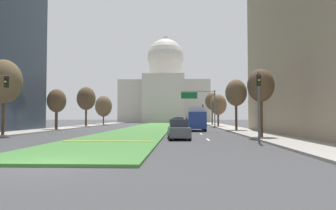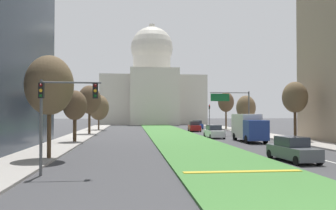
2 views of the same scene
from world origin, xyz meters
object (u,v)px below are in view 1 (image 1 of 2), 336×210
object	(u,v)px
overhead_guide_sign	(202,101)
sedan_lead_stopped	(179,130)
traffic_light_far_right	(203,111)
street_tree_right_far	(218,105)
capitol_building	(165,92)
traffic_light_near_right	(259,98)
street_tree_left_near	(4,82)
street_tree_right_near	(261,86)
sedan_distant	(179,122)
street_tree_left_distant	(104,106)
box_truck_delivery	(196,119)
street_tree_right_distant	(212,101)
street_tree_left_mid	(57,101)
sedan_far_horizon	(189,121)
street_tree_right_mid	(236,93)
sedan_midblock	(177,124)
street_tree_left_far	(86,99)

from	to	relation	value
overhead_guide_sign	sedan_lead_stopped	distance (m)	26.59
traffic_light_far_right	street_tree_right_far	distance (m)	20.27
capitol_building	traffic_light_near_right	distance (m)	85.03
traffic_light_far_right	street_tree_left_near	bearing A→B (deg)	-115.35
street_tree_right_near	sedan_distant	size ratio (longest dim) A/B	1.42
street_tree_left_distant	box_truck_delivery	distance (m)	33.28
street_tree_left_distant	street_tree_right_distant	world-z (taller)	street_tree_right_distant
overhead_guide_sign	street_tree_left_mid	world-z (taller)	overhead_guide_sign
traffic_light_far_right	overhead_guide_sign	xyz separation A→B (m)	(-2.05, -24.92, 1.35)
sedan_far_horizon	street_tree_right_far	bearing A→B (deg)	-72.12
street_tree_right_mid	sedan_midblock	distance (m)	11.25
street_tree_right_near	street_tree_left_mid	world-z (taller)	street_tree_right_near
capitol_building	street_tree_right_near	world-z (taller)	capitol_building
traffic_light_near_right	sedan_far_horizon	size ratio (longest dim) A/B	1.26
capitol_building	street_tree_left_near	xyz separation A→B (m)	(-12.00, -77.48, -5.07)
street_tree_right_mid	street_tree_right_distant	bearing A→B (deg)	90.65
traffic_light_near_right	sedan_lead_stopped	xyz separation A→B (m)	(-5.88, 4.06, -2.51)
street_tree_right_mid	street_tree_right_far	bearing A→B (deg)	91.72
sedan_lead_stopped	box_truck_delivery	distance (m)	15.86
traffic_light_near_right	street_tree_left_mid	distance (m)	31.05
traffic_light_far_right	street_tree_right_far	bearing A→B (deg)	-86.14
sedan_distant	street_tree_right_far	bearing A→B (deg)	-41.30
street_tree_right_far	street_tree_left_mid	bearing A→B (deg)	-149.81
capitol_building	street_tree_left_near	world-z (taller)	capitol_building
box_truck_delivery	traffic_light_near_right	bearing A→B (deg)	-79.88
street_tree_right_far	street_tree_left_distant	world-z (taller)	street_tree_left_distant
street_tree_left_near	street_tree_left_far	bearing A→B (deg)	91.12
sedan_far_horizon	sedan_lead_stopped	bearing A→B (deg)	-92.76
street_tree_right_far	sedan_distant	bearing A→B (deg)	138.70
overhead_guide_sign	street_tree_left_near	bearing A→B (deg)	-131.61
traffic_light_near_right	capitol_building	bearing A→B (deg)	97.44
overhead_guide_sign	street_tree_left_far	world-z (taller)	street_tree_left_far
street_tree_right_distant	traffic_light_near_right	bearing A→B (deg)	-91.85
sedan_distant	traffic_light_near_right	bearing A→B (deg)	-81.80
street_tree_left_near	box_truck_delivery	distance (m)	23.77
sedan_far_horizon	traffic_light_far_right	bearing A→B (deg)	51.94
capitol_building	box_truck_delivery	size ratio (longest dim) A/B	4.74
sedan_lead_stopped	box_truck_delivery	xyz separation A→B (m)	(2.36, 15.66, 0.87)
traffic_light_near_right	traffic_light_far_right	xyz separation A→B (m)	(0.00, 55.00, 0.00)
street_tree_left_far	box_truck_delivery	distance (m)	25.04
street_tree_right_near	sedan_far_horizon	distance (m)	45.71
street_tree_right_far	box_truck_delivery	bearing A→B (deg)	-107.92
traffic_light_near_right	street_tree_right_near	xyz separation A→B (m)	(1.48, 5.08, 1.37)
overhead_guide_sign	box_truck_delivery	distance (m)	10.89
traffic_light_far_right	street_tree_left_far	xyz separation A→B (m)	(-23.51, -20.66, 2.01)
street_tree_right_far	street_tree_left_far	bearing A→B (deg)	-178.96
street_tree_right_far	sedan_midblock	distance (m)	12.29
capitol_building	street_tree_left_near	distance (m)	78.57
street_tree_right_far	sedan_lead_stopped	bearing A→B (deg)	-103.26
capitol_building	sedan_far_horizon	distance (m)	35.78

